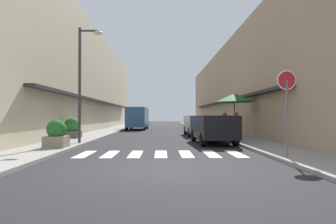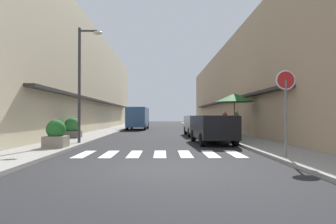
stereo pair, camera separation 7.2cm
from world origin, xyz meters
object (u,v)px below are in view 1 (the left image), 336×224
Objects in this scene: street_lamp at (83,73)px; cafe_umbrella at (234,98)px; parked_car_mid at (198,123)px; round_street_sign at (287,90)px; planter_midblock at (72,128)px; pedestrian_walking_near at (236,122)px; pedestrian_walking_far at (225,121)px; parked_car_near at (213,126)px; planter_corner at (56,134)px; delivery_van at (138,116)px.

cafe_umbrella is at bearing 25.15° from street_lamp.
cafe_umbrella is at bearing -55.39° from parked_car_mid.
parked_car_mid is at bearing 96.63° from round_street_sign.
parked_car_mid is 8.84m from planter_midblock.
street_lamp is 11.39m from pedestrian_walking_near.
round_street_sign reaches higher than pedestrian_walking_far.
parked_car_mid is 9.87m from street_lamp.
pedestrian_walking_far reaches higher than planter_midblock.
planter_corner is (-7.14, -2.78, -0.26)m from parked_car_near.
round_street_sign is 11.64m from pedestrian_walking_near.
street_lamp is (-6.58, -0.61, 2.67)m from parked_car_near.
parked_car_mid is 1.49× the size of round_street_sign.
street_lamp is 4.91× the size of planter_corner.
pedestrian_walking_near is (0.67, 2.20, -1.55)m from cafe_umbrella.
round_street_sign is 9.26m from planter_corner.
cafe_umbrella is 10.28m from planter_midblock.
pedestrian_walking_far is at bearing 73.62° from parked_car_near.
pedestrian_walking_far is (2.19, 7.45, 0.12)m from parked_car_near.
round_street_sign is at bearing 110.76° from pedestrian_walking_near.
planter_midblock is at bearing 161.12° from parked_car_near.
parked_car_near is 6.18m from pedestrian_walking_near.
pedestrian_walking_near is at bearing 14.67° from planter_midblock.
pedestrian_walking_near is at bearing 33.98° from street_lamp.
cafe_umbrella reaches higher than planter_midblock.
pedestrian_walking_near is (9.77, 8.37, 0.38)m from planter_corner.
delivery_van is 23.36m from round_street_sign.
parked_car_near is 2.52× the size of pedestrian_walking_far.
pedestrian_walking_far reaches higher than parked_car_near.
round_street_sign reaches higher than cafe_umbrella.
round_street_sign is at bearing -42.35° from planter_midblock.
delivery_van is 14.96m from cafe_umbrella.
pedestrian_walking_near is at bearing 83.99° from round_street_sign.
cafe_umbrella is (1.96, 3.40, 1.68)m from parked_car_near.
planter_midblock is (-2.88, -13.67, -0.71)m from delivery_van.
delivery_van is at bearing -27.28° from pedestrian_walking_near.
parked_car_near is 6.23m from round_street_sign.
parked_car_mid is (-0.00, 6.24, -0.00)m from parked_car_near.
delivery_van is at bearing 117.19° from parked_car_mid.
parked_car_mid is 11.50m from delivery_van.
delivery_van is at bearing -168.18° from pedestrian_walking_far.
parked_car_mid is 3.42× the size of planter_midblock.
pedestrian_walking_far is (9.33, 10.23, 0.38)m from planter_corner.
planter_midblock is 0.70× the size of pedestrian_walking_near.
street_lamp is (-8.00, 5.31, 1.32)m from round_street_sign.
pedestrian_walking_far is at bearing -50.08° from pedestrian_walking_near.
street_lamp is at bearing -94.47° from delivery_van.
pedestrian_walking_far is at bearing 24.37° from planter_midblock.
planter_midblock is 11.12m from pedestrian_walking_near.
round_street_sign is (6.66, -22.37, 0.87)m from delivery_van.
planter_midblock is at bearing 114.50° from street_lamp.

